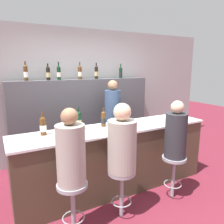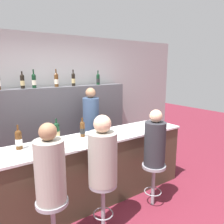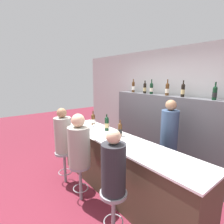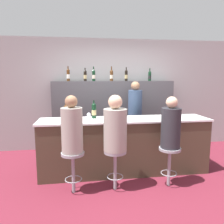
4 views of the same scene
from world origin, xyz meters
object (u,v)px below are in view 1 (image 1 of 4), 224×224
(wine_bottle_backbar_2, at_px, (59,73))
(guest_seated_right, at_px, (176,133))
(wine_glass_0, at_px, (63,130))
(guest_seated_middle, at_px, (122,143))
(wine_bottle_counter_1, at_px, (79,121))
(bar_stool_right, at_px, (174,166))
(wine_bottle_backbar_4, at_px, (96,72))
(bartender, at_px, (113,126))
(wine_bottle_counter_2, at_px, (103,119))
(wine_bottle_counter_0, at_px, (43,126))
(wine_bottle_backbar_3, at_px, (80,72))
(wine_bottle_backbar_5, at_px, (121,72))
(wine_bottle_backbar_1, at_px, (48,73))
(wine_glass_1, at_px, (78,128))
(bar_stool_middle, at_px, (122,181))
(wine_bottle_backbar_0, at_px, (26,73))
(guest_seated_left, at_px, (71,152))
(bar_stool_left, at_px, (73,195))

(wine_bottle_backbar_2, height_order, guest_seated_right, wine_bottle_backbar_2)
(wine_glass_0, bearing_deg, guest_seated_middle, -42.09)
(wine_bottle_counter_1, distance_m, bar_stool_right, 1.49)
(wine_bottle_backbar_4, relative_size, bartender, 0.19)
(wine_bottle_counter_2, height_order, wine_bottle_backbar_2, wine_bottle_backbar_2)
(wine_bottle_counter_2, bearing_deg, guest_seated_right, -44.90)
(wine_bottle_counter_0, relative_size, wine_bottle_backbar_3, 0.94)
(wine_bottle_counter_2, bearing_deg, bar_stool_right, -44.90)
(wine_bottle_backbar_5, bearing_deg, wine_bottle_backbar_2, 180.00)
(wine_bottle_backbar_4, distance_m, bartender, 1.12)
(wine_bottle_backbar_1, distance_m, wine_glass_1, 1.56)
(wine_bottle_counter_2, relative_size, wine_bottle_backbar_5, 0.95)
(bartender, bearing_deg, wine_bottle_counter_0, -154.17)
(wine_bottle_counter_0, bearing_deg, bar_stool_middle, -44.29)
(wine_bottle_backbar_0, distance_m, wine_bottle_backbar_2, 0.57)
(bartender, bearing_deg, bar_stool_middle, -114.75)
(wine_glass_1, distance_m, guest_seated_left, 0.58)
(wine_bottle_counter_0, bearing_deg, bartender, 25.83)
(wine_bottle_backbar_4, bearing_deg, wine_bottle_backbar_0, 180.00)
(wine_bottle_backbar_5, xyz_separation_m, bar_stool_left, (-1.75, -1.92, -1.26))
(wine_bottle_counter_2, relative_size, bar_stool_left, 0.45)
(guest_seated_left, bearing_deg, wine_glass_1, 62.73)
(wine_bottle_counter_1, height_order, wine_bottle_backbar_0, wine_bottle_backbar_0)
(wine_bottle_counter_0, relative_size, wine_bottle_backbar_2, 0.96)
(bar_stool_middle, bearing_deg, guest_seated_middle, 90.00)
(wine_bottle_backbar_3, xyz_separation_m, bartender, (0.44, -0.50, -1.00))
(wine_glass_0, bearing_deg, wine_bottle_backbar_5, 40.05)
(bartender, bearing_deg, wine_bottle_backbar_4, 100.57)
(bar_stool_left, height_order, bartender, bartender)
(wine_bottle_counter_2, bearing_deg, wine_bottle_backbar_3, 85.54)
(wine_bottle_counter_0, bearing_deg, wine_glass_0, -49.84)
(wine_bottle_counter_0, distance_m, wine_bottle_backbar_4, 1.88)
(wine_bottle_counter_0, xyz_separation_m, wine_bottle_backbar_1, (0.37, 1.18, 0.64))
(wine_bottle_backbar_1, height_order, wine_glass_0, wine_bottle_backbar_1)
(wine_bottle_counter_2, distance_m, wine_bottle_backbar_3, 1.35)
(wine_bottle_backbar_3, distance_m, guest_seated_middle, 2.08)
(guest_seated_right, bearing_deg, wine_bottle_backbar_0, 130.17)
(wine_bottle_backbar_0, distance_m, guest_seated_left, 2.07)
(wine_bottle_counter_2, bearing_deg, guest_seated_left, -135.53)
(wine_bottle_backbar_3, bearing_deg, wine_bottle_backbar_4, 0.00)
(wine_bottle_backbar_1, xyz_separation_m, wine_bottle_backbar_5, (1.51, -0.00, -0.01))
(wine_bottle_backbar_4, distance_m, wine_glass_1, 1.82)
(wine_glass_0, distance_m, wine_glass_1, 0.19)
(wine_bottle_backbar_0, xyz_separation_m, wine_glass_1, (0.39, -1.41, -0.68))
(wine_glass_0, relative_size, bartender, 0.09)
(guest_seated_middle, bearing_deg, wine_bottle_backbar_1, 101.35)
(wine_bottle_counter_0, relative_size, guest_seated_right, 0.39)
(bar_stool_left, relative_size, guest_seated_right, 0.78)
(wine_bottle_counter_2, bearing_deg, wine_bottle_backbar_4, 69.78)
(bar_stool_left, bearing_deg, wine_bottle_backbar_4, 58.31)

